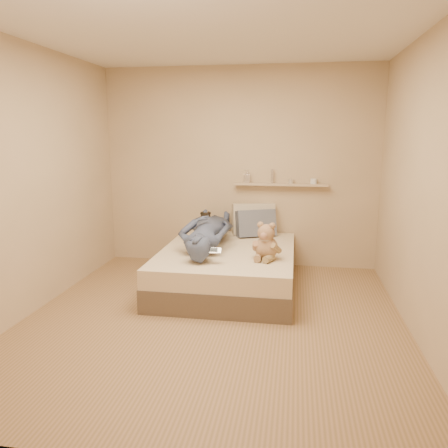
% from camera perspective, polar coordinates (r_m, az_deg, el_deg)
% --- Properties ---
extents(room, '(3.80, 3.80, 3.80)m').
position_cam_1_polar(room, '(3.93, -1.54, 5.25)').
color(room, '#97704E').
rests_on(room, ground).
extents(bed, '(1.50, 1.90, 0.45)m').
position_cam_1_polar(bed, '(5.06, 0.52, -5.77)').
color(bed, brown).
rests_on(bed, floor).
extents(game_console, '(0.16, 0.08, 0.05)m').
position_cam_1_polar(game_console, '(4.41, -1.37, -3.49)').
color(game_console, '#B1B3B8').
rests_on(game_console, bed).
extents(teddy_bear, '(0.32, 0.33, 0.40)m').
position_cam_1_polar(teddy_bear, '(4.57, 5.52, -2.62)').
color(teddy_bear, '#A5755A').
rests_on(teddy_bear, bed).
extents(dark_plush, '(0.20, 0.20, 0.31)m').
position_cam_1_polar(dark_plush, '(5.69, -2.43, -0.07)').
color(dark_plush, black).
rests_on(dark_plush, bed).
extents(pillow_cream, '(0.58, 0.34, 0.41)m').
position_cam_1_polar(pillow_cream, '(5.73, 3.86, 0.68)').
color(pillow_cream, '#C3B69A').
rests_on(pillow_cream, bed).
extents(pillow_grey, '(0.54, 0.40, 0.36)m').
position_cam_1_polar(pillow_grey, '(5.59, 4.20, 0.09)').
color(pillow_grey, slate).
rests_on(pillow_grey, bed).
extents(person, '(0.67, 1.61, 0.38)m').
position_cam_1_polar(person, '(5.08, -2.29, -0.85)').
color(person, '#424868').
rests_on(person, bed).
extents(wall_shelf, '(1.20, 0.12, 0.03)m').
position_cam_1_polar(wall_shelf, '(5.72, 7.42, 5.15)').
color(wall_shelf, tan).
rests_on(wall_shelf, wall_back).
extents(shelf_bottles, '(0.94, 0.08, 0.18)m').
position_cam_1_polar(shelf_bottles, '(5.72, 6.18, 5.99)').
color(shelf_bottles, silver).
rests_on(shelf_bottles, wall_shelf).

